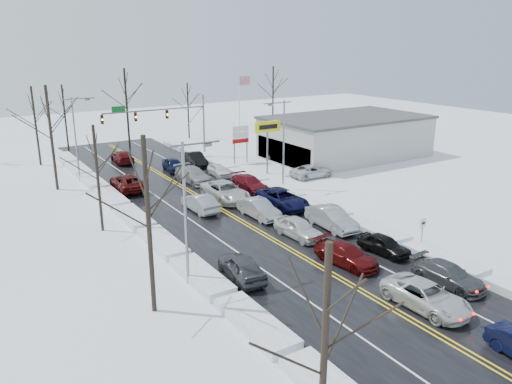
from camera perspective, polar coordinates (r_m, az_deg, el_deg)
ground at (r=38.94m, az=1.26°, el=-5.06°), size 160.00×160.00×0.00m
road_surface at (r=40.51m, az=-0.29°, el=-4.16°), size 14.00×84.00×0.01m
snow_bank_left at (r=37.38m, az=-10.32°, el=-6.31°), size 1.86×72.00×0.55m
snow_bank_right at (r=44.73m, az=8.02°, el=-2.27°), size 1.86×72.00×0.55m
traffic_signal_mast at (r=63.32m, az=-10.16°, el=8.39°), size 13.28×0.39×8.00m
tires_plus_sign at (r=56.08m, az=1.33°, el=7.07°), size 3.20×0.34×6.00m
used_vehicles_sign at (r=61.40m, az=-1.78°, el=6.34°), size 2.20×0.22×4.65m
speed_limit_sign at (r=38.02m, az=18.51°, el=-3.89°), size 0.55×0.09×2.35m
flagpole at (r=70.16m, az=-1.80°, el=9.82°), size 1.87×1.20×10.00m
dealership_building at (r=66.21m, az=10.20°, el=6.27°), size 20.40×12.40×5.30m
streetlight_ne at (r=49.92m, az=3.00°, el=6.20°), size 3.20×0.25×9.00m
streetlight_sw at (r=30.07m, az=-7.77°, el=-1.17°), size 3.20×0.25×9.00m
streetlight_nw at (r=56.16m, az=-19.79°, el=6.42°), size 3.20×0.25×9.00m
tree_left_a at (r=15.82m, az=7.95°, el=-14.79°), size 3.60×3.60×9.00m
tree_left_b at (r=26.68m, az=-12.39°, el=0.01°), size 4.00×4.00×10.00m
tree_left_c at (r=40.24m, az=-17.82°, el=3.71°), size 3.40×3.40×8.50m
tree_left_d at (r=53.38m, az=-22.57°, el=7.84°), size 4.20×4.20×10.50m
tree_left_e at (r=65.30m, az=-24.05°, el=8.48°), size 3.80×3.80×9.50m
tree_far_b at (r=72.98m, az=-21.12°, el=9.27°), size 3.60×3.60×9.00m
tree_far_c at (r=72.87m, az=-14.66°, el=10.95°), size 4.40×4.40×11.00m
tree_far_d at (r=78.00m, az=-7.81°, el=10.40°), size 3.40×3.40×8.50m
tree_far_e at (r=86.07m, az=1.96°, el=12.07°), size 4.20×4.20×10.50m
queued_car_2 at (r=30.69m, az=18.75°, el=-12.40°), size 2.62×5.38×1.47m
queued_car_3 at (r=34.81m, az=10.22°, el=-8.11°), size 2.61×5.07×1.41m
queued_car_4 at (r=38.88m, az=4.82°, el=-5.16°), size 2.08×4.61×1.54m
queued_car_5 at (r=42.98m, az=0.35°, el=-2.90°), size 1.82×4.80×1.56m
queued_car_6 at (r=47.71m, az=-3.50°, el=-0.90°), size 2.93×6.22×1.72m
queued_car_7 at (r=54.06m, az=-7.15°, el=1.14°), size 2.63×5.67×1.60m
queued_car_8 at (r=58.84m, az=-9.38°, el=2.34°), size 2.28×4.68×1.54m
queued_car_11 at (r=33.75m, az=21.00°, el=-9.87°), size 2.24×4.86×1.37m
queued_car_12 at (r=37.03m, az=14.36°, el=-6.82°), size 2.05×4.16×1.36m
queued_car_13 at (r=41.00m, az=8.60°, el=-4.10°), size 2.05×5.25×1.70m
queued_car_14 at (r=45.64m, az=3.01°, el=-1.73°), size 2.91×5.93×1.62m
queued_car_15 at (r=50.75m, az=-0.73°, el=0.22°), size 2.04×5.01×1.45m
queued_car_16 at (r=56.20m, az=-4.23°, el=1.84°), size 1.94×4.07×1.34m
queued_car_17 at (r=61.27m, az=-6.91°, el=3.02°), size 2.19×5.00×1.60m
oncoming_car_0 at (r=44.81m, az=-6.38°, el=-2.17°), size 1.74×4.73×1.55m
oncoming_car_1 at (r=52.39m, az=-14.37°, el=0.22°), size 3.03×6.02×1.63m
oncoming_car_2 at (r=64.45m, az=-14.98°, el=3.26°), size 2.55×5.38×1.52m
oncoming_car_3 at (r=32.42m, az=-1.64°, el=-9.79°), size 2.44×4.86×1.59m
parked_car_0 at (r=55.90m, az=6.41°, el=1.69°), size 5.10×2.48×1.40m
parked_car_1 at (r=61.23m, az=6.18°, el=3.04°), size 2.72×5.76×1.62m
parked_car_2 at (r=64.93m, az=1.39°, el=3.93°), size 2.31×4.53×1.48m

